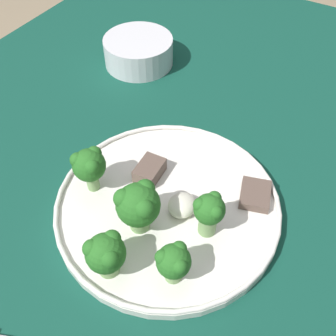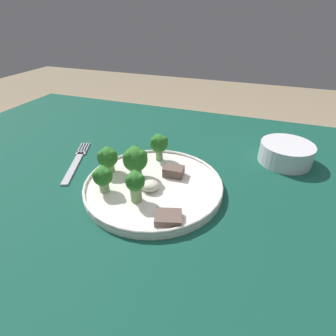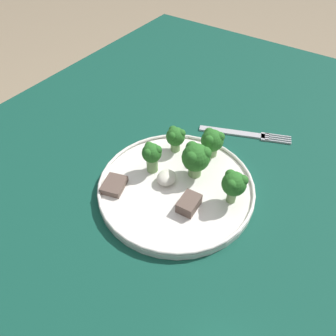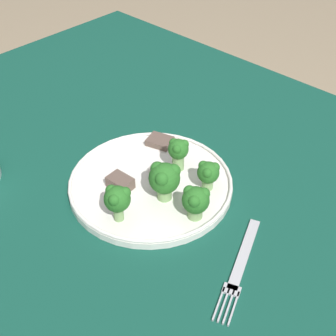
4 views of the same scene
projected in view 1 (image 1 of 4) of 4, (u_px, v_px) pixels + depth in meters
The scene contains 11 objects.
table at pixel (165, 259), 0.54m from camera, with size 1.29×0.96×0.72m.
dinner_plate at pixel (168, 205), 0.48m from camera, with size 0.27×0.27×0.02m.
cream_bowl at pixel (139, 52), 0.68m from camera, with size 0.12×0.12×0.05m.
broccoli_floret_near_rim_left at pixel (138, 205), 0.43m from camera, with size 0.05×0.05×0.07m.
broccoli_floret_center_left at pixel (174, 262), 0.39m from camera, with size 0.04×0.04×0.05m.
broccoli_floret_back_left at pixel (209, 211), 0.42m from camera, with size 0.04×0.04×0.06m.
broccoli_floret_front_left at pixel (89, 165), 0.46m from camera, with size 0.04×0.04×0.06m.
broccoli_floret_center_back at pixel (106, 254), 0.40m from camera, with size 0.04×0.04×0.06m.
meat_slice_front_slice at pixel (255, 195), 0.48m from camera, with size 0.05×0.05×0.01m.
meat_slice_middle_slice at pixel (150, 170), 0.50m from camera, with size 0.04×0.03×0.02m.
sauce_dollop at pixel (182, 205), 0.46m from camera, with size 0.04×0.03×0.02m.
Camera 1 is at (-0.22, -0.14, 1.12)m, focal length 42.00 mm.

